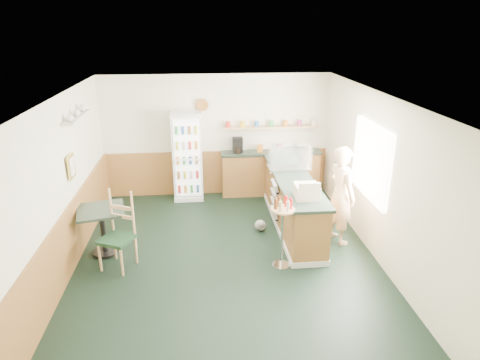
{
  "coord_description": "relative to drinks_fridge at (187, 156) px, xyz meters",
  "views": [
    {
      "loc": [
        -0.36,
        -6.25,
        3.76
      ],
      "look_at": [
        0.29,
        0.6,
        1.18
      ],
      "focal_mm": 32.0,
      "sensor_mm": 36.0,
      "label": 1
    }
  ],
  "objects": [
    {
      "name": "cash_register",
      "position": [
        2.01,
        -2.62,
        0.15
      ],
      "size": [
        0.39,
        0.41,
        0.22
      ],
      "primitive_type": "cube",
      "rotation": [
        0.0,
        0.0,
        -0.03
      ],
      "color": "beige",
      "rests_on": "service_counter"
    },
    {
      "name": "drinks_fridge",
      "position": [
        0.0,
        0.0,
        0.0
      ],
      "size": [
        0.64,
        0.54,
        1.94
      ],
      "color": "white",
      "rests_on": "ground"
    },
    {
      "name": "cafe_chair",
      "position": [
        -1.08,
        -2.72,
        -0.31
      ],
      "size": [
        0.62,
        0.63,
        1.26
      ],
      "rotation": [
        0.0,
        0.0,
        -0.43
      ],
      "color": "#15311B",
      "rests_on": "ground"
    },
    {
      "name": "service_counter",
      "position": [
        2.01,
        -1.67,
        -0.51
      ],
      "size": [
        0.68,
        3.01,
        1.01
      ],
      "color": "olive",
      "rests_on": "ground"
    },
    {
      "name": "dog_doorstop",
      "position": [
        1.37,
        -1.78,
        -0.85
      ],
      "size": [
        0.21,
        0.27,
        0.25
      ],
      "rotation": [
        0.0,
        0.0,
        0.33
      ],
      "color": "gray",
      "rests_on": "ground"
    },
    {
      "name": "shopkeeper",
      "position": [
        2.71,
        -2.29,
        -0.08
      ],
      "size": [
        0.6,
        0.7,
        1.78
      ],
      "primitive_type": "imported",
      "rotation": [
        0.0,
        0.0,
        1.92
      ],
      "color": "tan",
      "rests_on": "ground"
    },
    {
      "name": "newspaper_rack",
      "position": [
        1.65,
        -1.66,
        -0.39
      ],
      "size": [
        0.09,
        0.44,
        0.7
      ],
      "color": "black",
      "rests_on": "ground"
    },
    {
      "name": "condiment_stand",
      "position": [
        1.53,
        -3.04,
        -0.2
      ],
      "size": [
        0.38,
        0.38,
        1.18
      ],
      "rotation": [
        0.0,
        0.0,
        -0.06
      ],
      "color": "silver",
      "rests_on": "ground"
    },
    {
      "name": "cafe_table",
      "position": [
        -1.39,
        -2.35,
        -0.39
      ],
      "size": [
        0.9,
        0.9,
        0.82
      ],
      "rotation": [
        0.0,
        0.0,
        0.23
      ],
      "color": "black",
      "rests_on": "ground"
    },
    {
      "name": "room_envelope",
      "position": [
        0.43,
        -2.01,
        0.56
      ],
      "size": [
        5.04,
        6.02,
        2.72
      ],
      "color": "silver",
      "rests_on": "ground"
    },
    {
      "name": "back_counter",
      "position": [
        1.84,
        0.06,
        -0.42
      ],
      "size": [
        2.24,
        0.42,
        1.69
      ],
      "color": "olive",
      "rests_on": "ground"
    },
    {
      "name": "display_case",
      "position": [
        2.01,
        -1.2,
        0.27
      ],
      "size": [
        0.82,
        0.43,
        0.47
      ],
      "color": "silver",
      "rests_on": "service_counter"
    },
    {
      "name": "ground",
      "position": [
        0.66,
        -2.74,
        -0.97
      ],
      "size": [
        6.0,
        6.0,
        0.0
      ],
      "primitive_type": "plane",
      "color": "black",
      "rests_on": "ground"
    }
  ]
}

